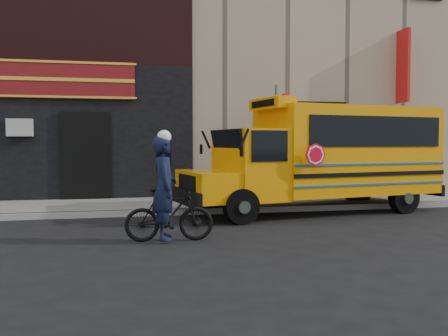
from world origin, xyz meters
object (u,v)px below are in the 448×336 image
school_bus (325,155)px  cyclist (164,191)px  sign_pole (276,141)px  bicycle (169,215)px

school_bus → cyclist: school_bus is taller
sign_pole → bicycle: (-3.35, -3.99, -1.38)m
bicycle → cyclist: size_ratio=0.86×
bicycle → cyclist: (-0.09, -0.03, 0.46)m
school_bus → cyclist: (-4.47, -3.03, -0.56)m
bicycle → cyclist: cyclist is taller
school_bus → bicycle: 5.42m
bicycle → sign_pole: bearing=-36.9°
sign_pole → cyclist: bearing=-130.5°
bicycle → cyclist: 0.47m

